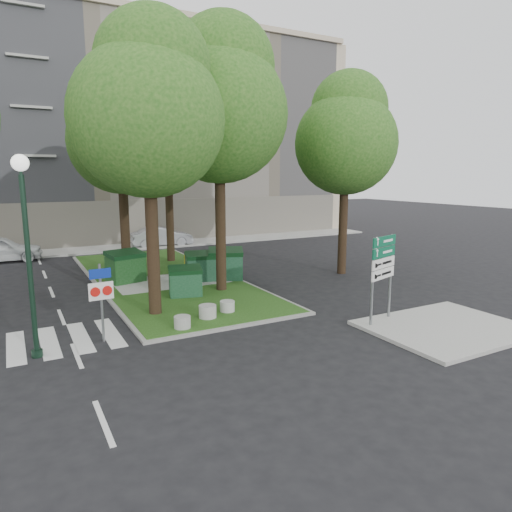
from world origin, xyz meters
TOP-DOWN VIEW (x-y plane):
  - ground at (0.00, 0.00)m, footprint 120.00×120.00m
  - median_island at (0.50, 8.00)m, footprint 6.00×16.00m
  - median_kerb at (0.50, 8.00)m, footprint 6.30×16.30m
  - sidewalk_corner at (6.50, -3.50)m, footprint 5.00×4.00m
  - building_sidewalk at (0.00, 18.50)m, footprint 42.00×3.00m
  - zebra_crossing at (-3.75, 1.50)m, footprint 5.00×3.00m
  - apartment_building at (0.00, 26.00)m, footprint 41.00×12.00m
  - tree_median_near_left at (-1.41, 2.56)m, footprint 5.20×5.20m
  - tree_median_near_right at (2.09, 4.56)m, footprint 5.60×5.60m
  - tree_median_mid at (-0.91, 9.06)m, footprint 4.80×4.80m
  - tree_median_far at (2.29, 12.06)m, footprint 5.80×5.80m
  - tree_street_right at (9.09, 5.06)m, footprint 5.00×5.00m
  - dumpster_a at (-1.32, 7.86)m, footprint 1.83×1.50m
  - dumpster_b at (0.28, 4.28)m, footprint 1.51×1.22m
  - dumpster_c at (1.88, 6.48)m, footprint 1.67×1.34m
  - dumpster_d at (3.00, 6.19)m, footprint 1.93×1.68m
  - bollard_left at (-1.19, 0.50)m, footprint 0.54×0.54m
  - bollard_right at (0.86, 1.45)m, footprint 0.53×0.53m
  - bollard_mid at (-0.05, 1.12)m, footprint 0.61×0.61m
  - litter_bin at (2.15, 8.96)m, footprint 0.45×0.45m
  - street_lamp at (-5.48, 0.44)m, footprint 0.44×0.44m
  - traffic_sign_pole at (-3.62, 0.75)m, footprint 0.73×0.08m
  - directional_sign at (4.99, -2.00)m, footprint 1.40×0.49m
  - car_silver at (3.50, 18.02)m, footprint 4.32×1.77m

SIDE VIEW (x-z plane):
  - ground at x=0.00m, z-range 0.00..0.00m
  - zebra_crossing at x=-3.75m, z-range 0.00..0.01m
  - median_kerb at x=0.50m, z-range 0.00..0.10m
  - median_island at x=0.50m, z-range 0.00..0.12m
  - sidewalk_corner at x=6.50m, z-range 0.00..0.12m
  - building_sidewalk at x=0.00m, z-range 0.00..0.12m
  - bollard_right at x=0.86m, z-range 0.12..0.50m
  - bollard_left at x=-1.19m, z-range 0.12..0.51m
  - bollard_mid at x=-0.05m, z-range 0.12..0.56m
  - litter_bin at x=2.15m, z-range 0.12..0.90m
  - car_silver at x=3.50m, z-range 0.00..1.39m
  - dumpster_b at x=0.28m, z-range 0.09..1.33m
  - dumpster_c at x=1.88m, z-range 0.09..1.46m
  - dumpster_a at x=-1.32m, z-range 0.09..1.57m
  - dumpster_d at x=3.00m, z-range 0.09..1.59m
  - traffic_sign_pole at x=-3.62m, z-range 0.34..2.77m
  - directional_sign at x=4.99m, z-range 0.60..3.50m
  - street_lamp at x=-5.48m, z-range 0.72..6.27m
  - tree_median_mid at x=-0.91m, z-range 1.98..11.97m
  - tree_street_right at x=9.09m, z-range 1.95..12.02m
  - tree_median_near_left at x=-1.41m, z-range 2.05..12.58m
  - tree_median_near_right at x=2.09m, z-range 2.26..13.72m
  - apartment_building at x=0.00m, z-range 0.00..16.00m
  - tree_median_far at x=2.29m, z-range 2.36..14.28m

